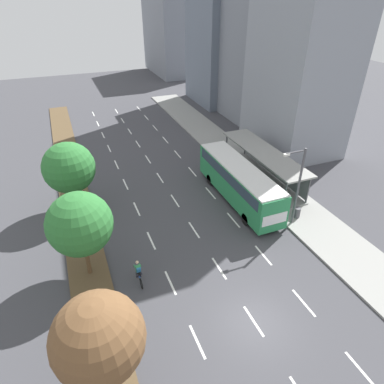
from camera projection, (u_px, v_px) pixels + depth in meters
name	position (u px, v px, depth m)	size (l,w,h in m)	color
ground_plane	(255.00, 323.00, 19.05)	(140.00, 140.00, 0.00)	#424247
median_strip	(72.00, 185.00, 32.21)	(2.60, 52.00, 0.12)	brown
sidewalk_right	(234.00, 156.00, 37.75)	(4.50, 52.00, 0.15)	gray
lane_divider_left	(125.00, 184.00, 32.42)	(0.14, 47.61, 0.01)	white
lane_divider_center	(160.00, 178.00, 33.52)	(0.14, 47.61, 0.01)	white
lane_divider_right	(192.00, 172.00, 34.63)	(0.14, 47.61, 0.01)	white
bus_shelter	(265.00, 162.00, 32.40)	(2.90, 11.72, 2.86)	gray
bus	(239.00, 180.00, 29.00)	(2.54, 11.29, 3.37)	#28844C
cyclist	(139.00, 273.00, 21.31)	(0.46, 1.82, 1.71)	black
median_tree_nearest	(99.00, 338.00, 13.75)	(3.96, 3.96, 5.87)	brown
median_tree_second	(80.00, 224.00, 20.19)	(4.03, 4.03, 6.02)	brown
median_tree_third	(69.00, 168.00, 26.71)	(4.17, 4.17, 5.97)	brown
streetlight	(297.00, 183.00, 24.91)	(1.91, 0.24, 6.50)	#4C4C51
trash_bin	(297.00, 212.00, 27.38)	(0.52, 0.52, 0.85)	#4C4C51
building_near_right	(306.00, 31.00, 33.57)	(7.61, 10.41, 25.05)	#8E939E
building_mid_right	(247.00, 13.00, 45.49)	(7.84, 15.85, 26.65)	gray
building_far_right	(217.00, 52.00, 52.11)	(6.68, 10.30, 15.37)	slate
building_tall_right	(170.00, 36.00, 70.64)	(7.37, 15.80, 15.06)	gray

